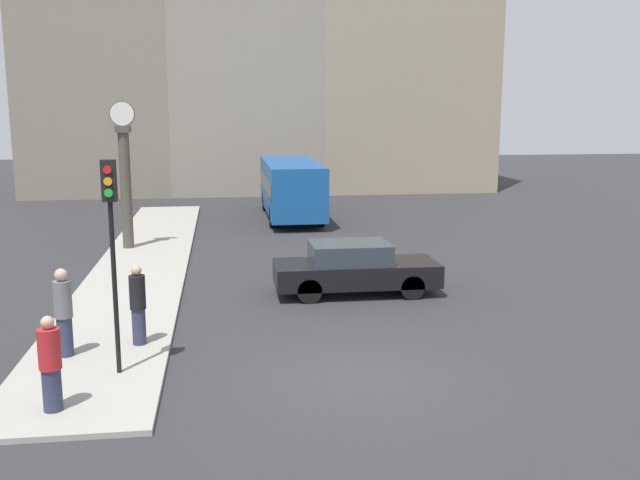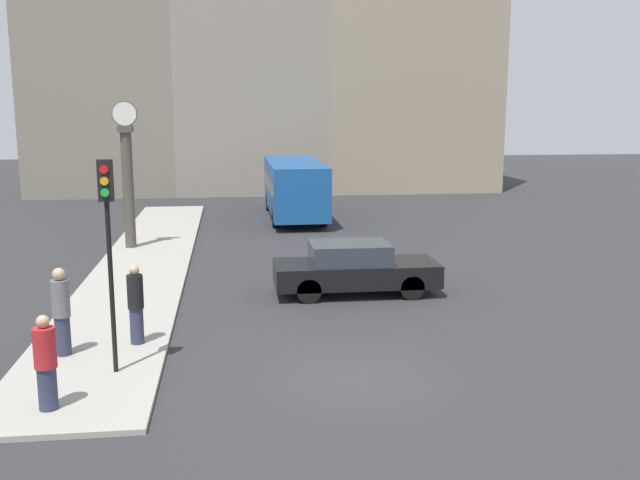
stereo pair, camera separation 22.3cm
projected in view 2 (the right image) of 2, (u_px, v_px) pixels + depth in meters
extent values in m
plane|color=#2D2D30|center=(356.00, 377.00, 13.60)|extent=(120.00, 120.00, 0.00)
cube|color=#A39E93|center=(146.00, 261.00, 23.54)|extent=(2.90, 25.69, 0.10)
cube|color=gray|center=(98.00, 22.00, 40.22)|extent=(8.38, 5.00, 19.59)
cube|color=gray|center=(250.00, 54.00, 41.57)|extent=(8.73, 5.00, 16.19)
cube|color=gray|center=(410.00, 46.00, 42.64)|extent=(10.38, 5.00, 17.29)
cube|color=black|center=(356.00, 273.00, 19.56)|extent=(4.47, 1.77, 0.61)
cube|color=#2D3842|center=(350.00, 253.00, 19.43)|extent=(2.15, 1.59, 0.55)
cylinder|color=black|center=(398.00, 274.00, 20.53)|extent=(0.66, 0.22, 0.66)
cylinder|color=black|center=(412.00, 287.00, 19.02)|extent=(0.66, 0.22, 0.66)
cylinder|color=black|center=(303.00, 277.00, 20.19)|extent=(0.66, 0.22, 0.66)
cylinder|color=black|center=(309.00, 291.00, 18.68)|extent=(0.66, 0.22, 0.66)
cube|color=#195199|center=(294.00, 186.00, 32.74)|extent=(2.34, 8.23, 2.26)
cube|color=#1E232D|center=(294.00, 183.00, 32.71)|extent=(2.37, 8.07, 0.68)
cylinder|color=black|center=(310.00, 201.00, 35.55)|extent=(0.28, 0.90, 0.90)
cylinder|color=black|center=(269.00, 201.00, 35.29)|extent=(0.28, 0.90, 0.90)
cylinder|color=black|center=(324.00, 216.00, 30.57)|extent=(0.28, 0.90, 0.90)
cylinder|color=black|center=(276.00, 217.00, 30.32)|extent=(0.28, 0.90, 0.90)
cylinder|color=black|center=(111.00, 288.00, 13.32)|extent=(0.09, 0.09, 3.28)
cube|color=black|center=(105.00, 180.00, 12.94)|extent=(0.26, 0.20, 0.76)
cylinder|color=red|center=(104.00, 170.00, 12.79)|extent=(0.15, 0.04, 0.15)
cylinder|color=orange|center=(104.00, 181.00, 12.83)|extent=(0.15, 0.04, 0.15)
cylinder|color=green|center=(105.00, 193.00, 12.87)|extent=(0.15, 0.04, 0.15)
cylinder|color=#4C473D|center=(128.00, 191.00, 25.26)|extent=(0.39, 0.39, 4.10)
cube|color=#4C473D|center=(125.00, 129.00, 24.86)|extent=(0.50, 0.50, 0.23)
cylinder|color=#4C473D|center=(124.00, 114.00, 24.77)|extent=(0.88, 0.04, 0.88)
cylinder|color=white|center=(124.00, 114.00, 24.77)|extent=(0.81, 0.06, 0.81)
cylinder|color=#2D334C|center=(137.00, 326.00, 15.17)|extent=(0.29, 0.29, 0.78)
cylinder|color=black|center=(135.00, 292.00, 15.03)|extent=(0.34, 0.34, 0.73)
sphere|color=tan|center=(134.00, 270.00, 14.94)|extent=(0.22, 0.22, 0.22)
cylinder|color=#2D334C|center=(48.00, 388.00, 11.87)|extent=(0.31, 0.31, 0.73)
cylinder|color=red|center=(45.00, 348.00, 11.74)|extent=(0.37, 0.37, 0.68)
sphere|color=tan|center=(43.00, 322.00, 11.65)|extent=(0.22, 0.22, 0.22)
cylinder|color=#2D334C|center=(63.00, 336.00, 14.47)|extent=(0.31, 0.31, 0.81)
cylinder|color=slate|center=(60.00, 299.00, 14.32)|extent=(0.36, 0.36, 0.75)
sphere|color=tan|center=(59.00, 274.00, 14.23)|extent=(0.25, 0.25, 0.25)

